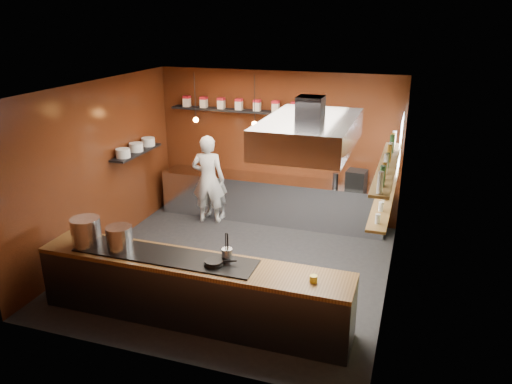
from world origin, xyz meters
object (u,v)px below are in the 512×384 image
at_px(extractor_hood, 310,132).
at_px(stockpot_small, 119,238).
at_px(chef, 208,179).
at_px(espresso_machine, 356,180).
at_px(stockpot_large, 86,232).

xyz_separation_m(extractor_hood, stockpot_small, (-2.36, -1.24, -1.39)).
distance_m(stockpot_small, chef, 3.37).
height_order(espresso_machine, chef, chef).
height_order(stockpot_large, chef, chef).
distance_m(stockpot_large, espresso_machine, 4.99).
height_order(extractor_hood, stockpot_small, extractor_hood).
relative_size(extractor_hood, stockpot_large, 4.84).
bearing_deg(extractor_hood, stockpot_small, -152.30).
bearing_deg(extractor_hood, espresso_machine, 80.82).
bearing_deg(stockpot_small, espresso_machine, 53.47).
relative_size(extractor_hood, stockpot_small, 5.50).
relative_size(stockpot_large, stockpot_small, 1.14).
bearing_deg(espresso_machine, stockpot_small, -120.69).
xyz_separation_m(extractor_hood, chef, (-2.49, 2.12, -1.60)).
bearing_deg(espresso_machine, extractor_hood, -93.34).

